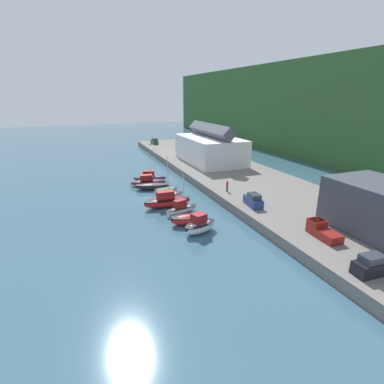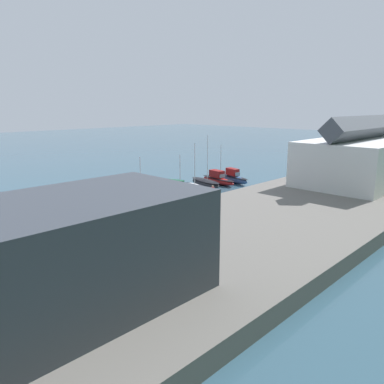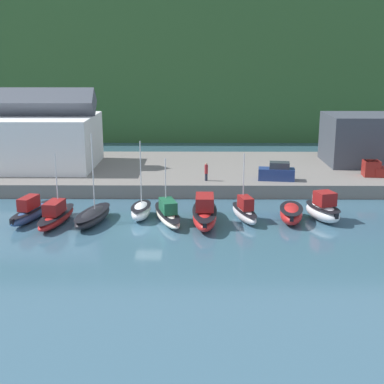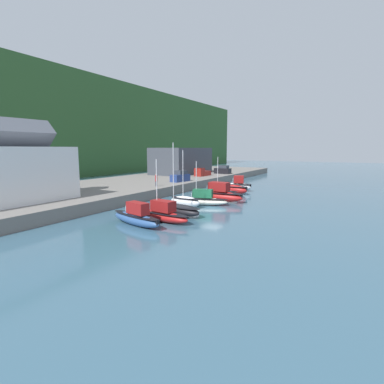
# 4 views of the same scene
# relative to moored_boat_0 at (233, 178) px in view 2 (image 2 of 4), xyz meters

# --- Properties ---
(ground_plane) EXTENTS (320.00, 320.00, 0.00)m
(ground_plane) POSITION_rel_moored_boat_0_xyz_m (11.87, -2.95, -0.90)
(ground_plane) COLOR #385B70
(quay_promenade) EXTENTS (127.92, 21.56, 1.58)m
(quay_promenade) POSITION_rel_moored_boat_0_xyz_m (11.87, 18.89, -0.11)
(quay_promenade) COLOR slate
(quay_promenade) RESTS_ON ground_plane
(harbor_clubhouse) EXTENTS (21.78, 12.46, 10.30)m
(harbor_clubhouse) POSITION_rel_moored_boat_0_xyz_m (-7.57, 18.54, 4.39)
(harbor_clubhouse) COLOR white
(harbor_clubhouse) RESTS_ON quay_promenade
(yacht_club_building) EXTENTS (17.02, 9.12, 6.60)m
(yacht_club_building) POSITION_rel_moored_boat_0_xyz_m (42.47, 21.02, 3.98)
(yacht_club_building) COLOR #3D424C
(yacht_club_building) RESTS_ON quay_promenade
(moored_boat_0) EXTENTS (3.20, 7.66, 2.49)m
(moored_boat_0) POSITION_rel_moored_boat_0_xyz_m (0.00, 0.00, 0.00)
(moored_boat_0) COLOR #33568E
(moored_boat_0) RESTS_ON ground_plane
(moored_boat_1) EXTENTS (2.99, 7.99, 6.86)m
(moored_boat_1) POSITION_rel_moored_boat_0_xyz_m (2.81, -1.19, -0.05)
(moored_boat_1) COLOR red
(moored_boat_1) RESTS_ON ground_plane
(moored_boat_2) EXTENTS (3.66, 7.53, 8.70)m
(moored_boat_2) POSITION_rel_moored_boat_0_xyz_m (6.32, -0.95, -0.18)
(moored_boat_2) COLOR black
(moored_boat_2) RESTS_ON ground_plane
(moored_boat_3) EXTENTS (2.24, 4.89, 7.81)m
(moored_boat_3) POSITION_rel_moored_boat_0_xyz_m (10.86, 0.64, -0.07)
(moored_boat_3) COLOR white
(moored_boat_3) RESTS_ON ground_plane
(moored_boat_4) EXTENTS (3.87, 8.18, 6.23)m
(moored_boat_4) POSITION_rel_moored_boat_0_xyz_m (13.55, -0.32, -0.09)
(moored_boat_4) COLOR white
(moored_boat_4) RESTS_ON ground_plane
(moored_boat_5) EXTENTS (2.49, 8.66, 2.98)m
(moored_boat_5) POSITION_rel_moored_boat_0_xyz_m (17.20, -1.14, 0.21)
(moored_boat_5) COLOR red
(moored_boat_5) RESTS_ON ground_plane
(moored_boat_6) EXTENTS (2.90, 6.17, 6.67)m
(moored_boat_6) POSITION_rel_moored_boat_0_xyz_m (21.16, 0.12, 0.01)
(moored_boat_6) COLOR silver
(moored_boat_6) RESTS_ON ground_plane
(moored_boat_7) EXTENTS (3.10, 5.98, 1.63)m
(moored_boat_7) POSITION_rel_moored_boat_0_xyz_m (25.72, -0.26, -0.05)
(moored_boat_7) COLOR red
(moored_boat_7) RESTS_ON ground_plane
(moored_boat_8) EXTENTS (3.86, 5.69, 2.98)m
(moored_boat_8) POSITION_rel_moored_boat_0_xyz_m (28.92, 0.17, 0.21)
(moored_boat_8) COLOR white
(moored_boat_8) RESTS_ON ground_plane
(parked_car_2) EXTENTS (4.40, 2.34, 2.16)m
(parked_car_2) POSITION_rel_moored_boat_0_xyz_m (25.91, 10.95, 1.60)
(parked_car_2) COLOR navy
(parked_car_2) RESTS_ON quay_promenade
(pickup_truck_0) EXTENTS (4.81, 2.17, 1.90)m
(pickup_truck_0) POSITION_rel_moored_boat_0_xyz_m (38.65, 13.07, 1.50)
(pickup_truck_0) COLOR maroon
(pickup_truck_0) RESTS_ON quay_promenade
(person_on_quay) EXTENTS (0.40, 0.40, 2.14)m
(person_on_quay) POSITION_rel_moored_boat_0_xyz_m (17.56, 10.56, 1.78)
(person_on_quay) COLOR #232838
(person_on_quay) RESTS_ON quay_promenade
(dog_on_quay) EXTENTS (0.69, 0.83, 0.68)m
(dog_on_quay) POSITION_rel_moored_boat_0_xyz_m (-40.08, 10.09, 1.14)
(dog_on_quay) COLOR brown
(dog_on_quay) RESTS_ON quay_promenade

